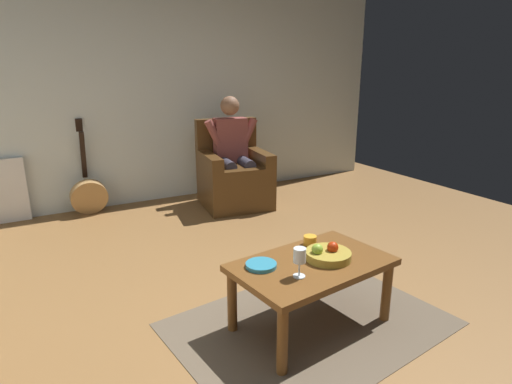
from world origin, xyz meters
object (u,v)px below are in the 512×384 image
armchair (234,177)px  guitar (89,194)px  candle_jar (310,240)px  decorative_dish (261,265)px  wine_glass_near (300,257)px  coffee_table (312,271)px  fruit_bowl (328,254)px  person_seated (233,148)px

armchair → guitar: bearing=-9.4°
armchair → candle_jar: armchair is taller
armchair → decorative_dish: armchair is taller
wine_glass_near → armchair: bearing=-108.1°
coffee_table → guitar: bearing=-73.1°
guitar → wine_glass_near: bearing=103.1°
armchair → fruit_bowl: bearing=85.0°
coffee_table → wine_glass_near: wine_glass_near is taller
decorative_dish → candle_jar: size_ratio=2.12×
armchair → fruit_bowl: armchair is taller
fruit_bowl → candle_jar: size_ratio=3.22×
armchair → wine_glass_near: armchair is taller
person_seated → decorative_dish: person_seated is taller
fruit_bowl → decorative_dish: bearing=-14.2°
fruit_bowl → decorative_dish: 0.42m
coffee_table → guitar: guitar is taller
coffee_table → armchair: bearing=-105.1°
fruit_bowl → candle_jar: bearing=-98.9°
person_seated → wine_glass_near: size_ratio=7.31×
guitar → candle_jar: bearing=110.8°
candle_jar → armchair: bearing=-103.2°
coffee_table → decorative_dish: (0.30, -0.09, 0.08)m
coffee_table → candle_jar: candle_jar is taller
person_seated → candle_jar: size_ratio=14.46×
person_seated → fruit_bowl: size_ratio=4.49×
coffee_table → wine_glass_near: bearing=33.4°
decorative_dish → armchair: bearing=-112.3°
armchair → fruit_bowl: size_ratio=3.53×
guitar → decorative_dish: (-0.58, 2.83, 0.21)m
armchair → guitar: guitar is taller
coffee_table → decorative_dish: 0.33m
guitar → wine_glass_near: (-0.71, 3.03, 0.32)m
armchair → candle_jar: 2.28m
guitar → fruit_bowl: guitar is taller
decorative_dish → fruit_bowl: bearing=165.8°
guitar → fruit_bowl: (-0.99, 2.93, 0.23)m
coffee_table → guitar: 3.05m
wine_glass_near → fruit_bowl: (-0.28, -0.10, -0.09)m
person_seated → fruit_bowl: 2.52m
person_seated → candle_jar: 2.29m
wine_glass_near → guitar: bearing=-76.9°
armchair → person_seated: 0.34m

